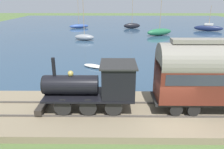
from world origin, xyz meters
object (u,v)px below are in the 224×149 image
sailboat_black (132,26)px  sailboat_green (159,32)px  rowboat_far_out (94,66)px  rowboat_off_pier (126,84)px  sailboat_navy (208,28)px  rowboat_near_shore (168,62)px  steam_locomotive (98,84)px  sailboat_gray (84,37)px  sailboat_blue (79,26)px

sailboat_black → sailboat_green: bearing=-163.4°
sailboat_green → rowboat_far_out: bearing=126.6°
rowboat_far_out → rowboat_off_pier: bearing=-120.7°
sailboat_navy → rowboat_near_shore: 30.71m
steam_locomotive → sailboat_navy: sailboat_navy is taller
sailboat_black → rowboat_off_pier: sailboat_black is taller
rowboat_far_out → rowboat_near_shore: (1.43, -8.50, 0.09)m
rowboat_off_pier → sailboat_gray: bearing=60.5°
sailboat_blue → rowboat_off_pier: size_ratio=3.68×
sailboat_blue → sailboat_gray: sailboat_gray is taller
sailboat_green → rowboat_far_out: sailboat_green is taller
sailboat_green → sailboat_blue: 21.28m
rowboat_near_shore → rowboat_off_pier: (-6.97, 5.19, -0.01)m
sailboat_gray → rowboat_far_out: (-16.29, -3.15, -0.42)m
sailboat_black → sailboat_blue: 13.34m
sailboat_navy → sailboat_blue: bearing=100.1°
rowboat_near_shore → sailboat_navy: bearing=-67.9°
sailboat_blue → sailboat_navy: (-4.93, -30.53, 0.20)m
rowboat_far_out → rowboat_off_pier: rowboat_off_pier is taller
sailboat_gray → rowboat_near_shore: bearing=-132.1°
sailboat_navy → rowboat_far_out: bearing=158.9°
sailboat_navy → sailboat_black: bearing=95.0°
steam_locomotive → rowboat_far_out: bearing=6.8°
steam_locomotive → rowboat_off_pier: bearing=-23.5°
sailboat_gray → rowboat_far_out: size_ratio=3.11×
sailboat_gray → rowboat_off_pier: size_ratio=4.43×
sailboat_blue → rowboat_off_pier: (-38.50, -10.01, -0.25)m
sailboat_blue → sailboat_gray: bearing=172.7°
sailboat_black → sailboat_navy: bearing=-111.8°
sailboat_blue → sailboat_navy: 30.93m
sailboat_black → sailboat_blue: size_ratio=1.06×
sailboat_gray → rowboat_near_shore: 18.89m
rowboat_far_out → sailboat_green: bearing=0.7°
sailboat_black → rowboat_near_shore: size_ratio=3.12×
rowboat_far_out → sailboat_gray: bearing=39.4°
steam_locomotive → sailboat_black: size_ratio=0.84×
sailboat_gray → sailboat_black: bearing=-21.4°
sailboat_gray → rowboat_off_pier: sailboat_gray is taller
sailboat_black → sailboat_blue: sailboat_black is taller
sailboat_blue → rowboat_near_shore: 35.00m
rowboat_far_out → steam_locomotive: bearing=-144.8°
steam_locomotive → rowboat_off_pier: (4.79, -2.08, -1.98)m
sailboat_black → sailboat_gray: 18.87m
sailboat_blue → sailboat_navy: sailboat_blue is taller
steam_locomotive → sailboat_green: (32.09, -10.17, -1.53)m
steam_locomotive → rowboat_off_pier: 5.58m
sailboat_blue → sailboat_gray: 17.04m
sailboat_black → rowboat_off_pier: (-37.97, 3.31, -0.42)m
sailboat_black → rowboat_near_shore: 31.06m
sailboat_green → sailboat_gray: sailboat_gray is taller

